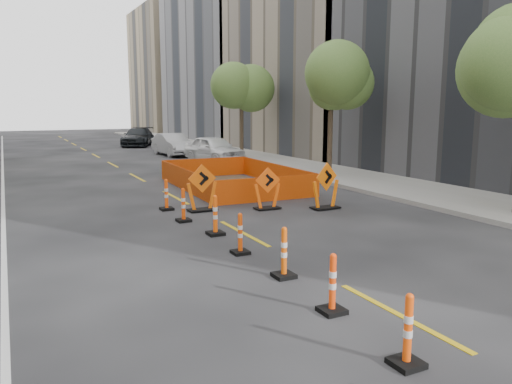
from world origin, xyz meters
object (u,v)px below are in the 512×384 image
channelizer_2 (333,283)px  channelizer_7 (166,195)px  channelizer_1 (408,330)px  channelizer_4 (240,233)px  channelizer_3 (284,252)px  channelizer_6 (183,205)px  parked_car_near (214,149)px  parked_car_far (138,137)px  chevron_sign_right (326,186)px  chevron_sign_left (202,188)px  channelizer_5 (215,215)px  chevron_sign_center (267,188)px  parked_car_mid (173,144)px

channelizer_2 → channelizer_7: size_ratio=0.99×
channelizer_1 → channelizer_4: bearing=88.1°
channelizer_3 → channelizer_6: (-0.22, 5.60, -0.01)m
channelizer_7 → parked_car_near: size_ratio=0.22×
channelizer_7 → channelizer_6: bearing=-91.3°
parked_car_far → channelizer_1: bearing=-74.4°
channelizer_4 → parked_car_far: bearing=80.3°
channelizer_7 → chevron_sign_right: chevron_sign_right is taller
channelizer_4 → parked_car_near: parked_car_near is taller
channelizer_2 → chevron_sign_left: size_ratio=0.66×
channelizer_5 → parked_car_near: size_ratio=0.23×
channelizer_2 → channelizer_3: channelizer_3 is taller
channelizer_2 → channelizer_5: (0.20, 5.60, 0.03)m
channelizer_2 → channelizer_7: 9.34m
channelizer_7 → parked_car_near: bearing=61.8°
channelizer_1 → chevron_sign_right: size_ratio=0.65×
channelizer_4 → chevron_sign_right: size_ratio=0.62×
channelizer_2 → channelizer_5: bearing=88.0°
parked_car_near → channelizer_5: bearing=-122.9°
channelizer_7 → chevron_sign_right: bearing=-24.9°
chevron_sign_center → channelizer_7: bearing=164.9°
channelizer_6 → chevron_sign_right: 4.85m
channelizer_6 → parked_car_mid: size_ratio=0.22×
channelizer_2 → chevron_sign_right: (4.77, 7.12, 0.27)m
chevron_sign_right → parked_car_mid: 20.20m
channelizer_3 → channelizer_7: channelizer_3 is taller
channelizer_4 → chevron_sign_left: 5.02m
channelizer_4 → chevron_sign_left: bearing=79.5°
parked_car_far → parked_car_near: bearing=-61.6°
parked_car_near → parked_car_far: 14.84m
channelizer_2 → channelizer_4: size_ratio=1.05×
chevron_sign_left → parked_car_mid: size_ratio=0.34×
channelizer_2 → chevron_sign_right: size_ratio=0.65×
parked_car_far → channelizer_4: bearing=-75.5°
channelizer_5 → chevron_sign_left: size_ratio=0.70×
channelizer_1 → channelizer_3: bearing=85.7°
channelizer_1 → parked_car_far: 39.09m
channelizer_2 → channelizer_7: (-0.02, 9.34, 0.01)m
channelizer_1 → chevron_sign_left: chevron_sign_left is taller
channelizer_4 → parked_car_mid: parked_car_mid is taller
chevron_sign_center → chevron_sign_right: (1.76, -0.83, 0.08)m
channelizer_7 → chevron_sign_center: 3.34m
channelizer_6 → channelizer_2: bearing=-89.5°
channelizer_4 → chevron_sign_center: (2.95, 4.21, 0.22)m
chevron_sign_right → parked_car_mid: size_ratio=0.34×
channelizer_7 → chevron_sign_left: size_ratio=0.67×
channelizer_2 → chevron_sign_left: (0.97, 8.66, 0.26)m
channelizer_7 → chevron_sign_center: bearing=-24.7°
chevron_sign_center → parked_car_far: (2.68, 28.84, 0.08)m
channelizer_4 → chevron_sign_right: chevron_sign_right is taller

